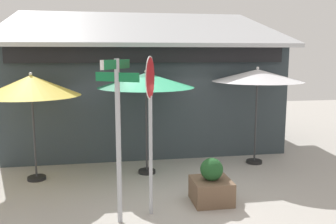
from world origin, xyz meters
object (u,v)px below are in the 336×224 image
at_px(stop_sign, 150,105).
at_px(patio_umbrella_ivory_right, 257,76).
at_px(street_sign_post, 118,124).
at_px(patio_umbrella_forest_green_center, 146,81).
at_px(sidewalk_planter, 211,185).
at_px(patio_umbrella_mustard_left, 31,86).

height_order(stop_sign, patio_umbrella_ivory_right, stop_sign).
bearing_deg(street_sign_post, stop_sign, 22.01).
xyz_separation_m(stop_sign, patio_umbrella_forest_green_center, (0.21, 2.44, 0.27)).
distance_m(patio_umbrella_ivory_right, sidewalk_planter, 3.79).
distance_m(stop_sign, patio_umbrella_mustard_left, 3.49).
distance_m(patio_umbrella_mustard_left, patio_umbrella_ivory_right, 5.85).
relative_size(patio_umbrella_mustard_left, sidewalk_planter, 2.78).
xyz_separation_m(stop_sign, sidewalk_planter, (1.31, 0.33, -1.76)).
distance_m(street_sign_post, sidewalk_planter, 2.48).
xyz_separation_m(patio_umbrella_forest_green_center, patio_umbrella_ivory_right, (3.10, 0.34, 0.06)).
xyz_separation_m(street_sign_post, sidewalk_planter, (1.92, 0.58, -1.47)).
distance_m(patio_umbrella_mustard_left, patio_umbrella_forest_green_center, 2.73).
height_order(street_sign_post, patio_umbrella_forest_green_center, street_sign_post).
xyz_separation_m(patio_umbrella_forest_green_center, sidewalk_planter, (1.10, -2.11, -2.03)).
bearing_deg(patio_umbrella_forest_green_center, patio_umbrella_mustard_left, -179.22).
relative_size(stop_sign, patio_umbrella_forest_green_center, 1.14).
bearing_deg(street_sign_post, patio_umbrella_mustard_left, 125.80).
bearing_deg(patio_umbrella_mustard_left, patio_umbrella_ivory_right, 3.65).
bearing_deg(stop_sign, patio_umbrella_mustard_left, 136.38).
bearing_deg(patio_umbrella_ivory_right, sidewalk_planter, -129.28).
height_order(patio_umbrella_mustard_left, patio_umbrella_ivory_right, patio_umbrella_ivory_right).
bearing_deg(patio_umbrella_ivory_right, stop_sign, -139.97).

